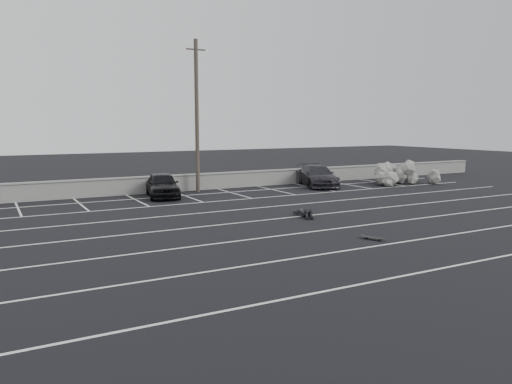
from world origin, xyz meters
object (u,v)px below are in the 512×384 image
riprap_pile (396,178)px  skateboard (373,238)px  utility_pole (197,116)px  trash_bin (300,177)px  person (304,211)px  car_right (317,176)px  car_left (162,185)px

riprap_pile → skateboard: riprap_pile is taller
utility_pole → trash_bin: utility_pole is taller
utility_pole → riprap_pile: size_ratio=1.85×
trash_bin → person: 12.47m
car_right → trash_bin: 1.75m
car_right → riprap_pile: (5.81, -1.50, -0.28)m
car_left → person: size_ratio=1.78×
car_left → trash_bin: car_left is taller
utility_pole → trash_bin: 9.07m
riprap_pile → skateboard: bearing=-136.8°
car_right → person: 11.23m
car_right → person: size_ratio=2.06×
trash_bin → riprap_pile: 6.86m
utility_pole → person: (1.21, -10.06, -4.51)m
utility_pole → car_right: bearing=-9.1°
car_left → car_right: car_left is taller
car_left → riprap_pile: 16.82m
utility_pole → riprap_pile: 14.96m
person → utility_pole: bearing=116.6°
person → skateboard: bearing=-76.4°
car_right → trash_bin: size_ratio=5.31×
car_right → skateboard: size_ratio=6.17×
utility_pole → skateboard: bearing=-87.6°
trash_bin → person: size_ratio=0.39×
car_right → riprap_pile: size_ratio=0.97×
car_left → person: (3.91, -8.86, -0.50)m
trash_bin → car_right: bearing=-81.8°
skateboard → car_right: bearing=37.5°
car_right → utility_pole: size_ratio=0.53×
car_right → trash_bin: (-0.25, 1.72, -0.24)m
car_left → car_right: size_ratio=0.86×
car_left → car_right: (10.94, -0.12, -0.01)m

